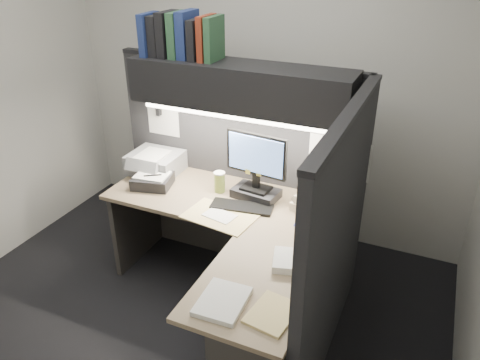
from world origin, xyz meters
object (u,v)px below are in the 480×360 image
at_px(desk, 234,290).
at_px(overhead_shelf, 240,86).
at_px(keyboard, 242,207).
at_px(monitor, 256,173).
at_px(printer, 156,163).
at_px(telephone, 315,203).
at_px(coffee_cup, 220,183).
at_px(notebook_stack, 153,181).

relative_size(desk, overhead_shelf, 1.10).
bearing_deg(keyboard, overhead_shelf, 107.74).
bearing_deg(monitor, overhead_shelf, 158.52).
distance_m(overhead_shelf, printer, 1.00).
relative_size(monitor, printer, 1.26).
relative_size(monitor, telephone, 1.92).
bearing_deg(overhead_shelf, telephone, -8.05).
bearing_deg(telephone, printer, -163.34).
height_order(telephone, coffee_cup, coffee_cup).
height_order(monitor, printer, monitor).
relative_size(overhead_shelf, notebook_stack, 5.61).
relative_size(desk, printer, 4.39).
bearing_deg(coffee_cup, overhead_shelf, 46.51).
bearing_deg(keyboard, monitor, 71.66).
relative_size(keyboard, printer, 1.10).
relative_size(overhead_shelf, printer, 4.00).
height_order(keyboard, coffee_cup, coffee_cup).
xyz_separation_m(desk, telephone, (0.30, 0.67, 0.34)).
distance_m(desk, notebook_stack, 1.09).
bearing_deg(printer, desk, -36.75).
relative_size(keyboard, telephone, 1.68).
distance_m(desk, coffee_cup, 0.84).
xyz_separation_m(coffee_cup, printer, (-0.61, 0.09, 0.00)).
bearing_deg(coffee_cup, desk, -57.38).
bearing_deg(overhead_shelf, notebook_stack, -158.24).
distance_m(telephone, notebook_stack, 1.21).
bearing_deg(overhead_shelf, keyboard, -62.98).
height_order(overhead_shelf, notebook_stack, overhead_shelf).
xyz_separation_m(desk, printer, (-1.02, 0.73, 0.36)).
xyz_separation_m(keyboard, telephone, (0.46, 0.18, 0.04)).
bearing_deg(notebook_stack, desk, -29.52).
distance_m(desk, keyboard, 0.59).
distance_m(keyboard, printer, 0.89).
height_order(desk, telephone, telephone).
bearing_deg(monitor, desk, -72.20).
relative_size(telephone, notebook_stack, 0.92).
distance_m(desk, monitor, 0.83).
xyz_separation_m(coffee_cup, notebook_stack, (-0.49, -0.13, -0.03)).
bearing_deg(telephone, keyboard, -138.88).
height_order(monitor, telephone, monitor).
relative_size(desk, keyboard, 3.99).
distance_m(keyboard, telephone, 0.50).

